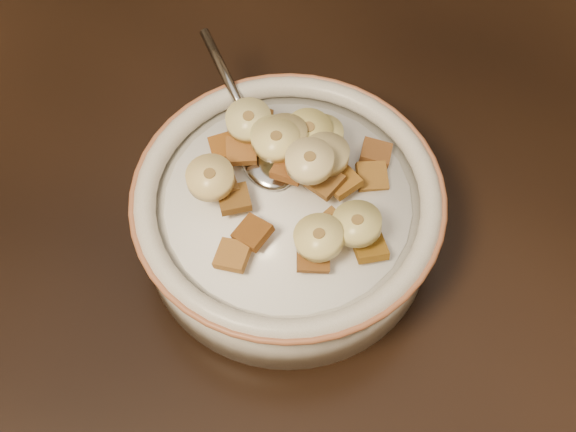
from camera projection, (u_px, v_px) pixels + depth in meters
The scene contains 35 objects.
table at pixel (232, 174), 0.62m from camera, with size 1.40×0.90×0.04m, color black.
cereal_bowl at pixel (288, 221), 0.55m from camera, with size 0.20×0.20×0.05m, color silver.
milk at pixel (288, 202), 0.53m from camera, with size 0.16×0.16×0.00m, color white.
spoon at pixel (268, 163), 0.54m from camera, with size 0.04×0.05×0.01m, color gray.
cereal_square_0 at pixel (376, 153), 0.55m from camera, with size 0.02×0.02×0.01m, color brown.
cereal_square_1 at pixel (303, 138), 0.55m from camera, with size 0.02×0.02×0.01m, color olive.
cereal_square_2 at pixel (325, 181), 0.52m from camera, with size 0.02×0.02×0.01m, color brown.
cereal_square_3 at pixel (370, 248), 0.51m from camera, with size 0.02×0.02×0.01m, color #8B5916.
cereal_square_4 at pixel (225, 147), 0.55m from camera, with size 0.02×0.02×0.01m, color brown.
cereal_square_5 at pixel (241, 151), 0.54m from camera, with size 0.02×0.02×0.01m, color #945C25.
cereal_square_6 at pixel (233, 255), 0.50m from camera, with size 0.02×0.02×0.01m, color #9C6232.
cereal_square_7 at pixel (234, 199), 0.52m from camera, with size 0.02×0.02×0.01m, color brown.
cereal_square_8 at pixel (313, 257), 0.50m from camera, with size 0.02×0.02×0.01m, color brown.
cereal_square_9 at pixel (328, 159), 0.53m from camera, with size 0.02×0.02×0.01m, color brown.
cereal_square_10 at pixel (253, 233), 0.51m from camera, with size 0.02×0.02×0.01m, color brown.
cereal_square_11 at pixel (315, 158), 0.53m from camera, with size 0.02×0.02×0.01m, color brown.
cereal_square_12 at pixel (290, 169), 0.52m from camera, with size 0.02×0.02×0.01m, color brown.
cereal_square_13 at pixel (290, 144), 0.54m from camera, with size 0.02×0.02×0.01m, color brown.
cereal_square_14 at pixel (297, 134), 0.55m from camera, with size 0.02×0.02×0.01m, color brown.
cereal_square_15 at pixel (372, 177), 0.54m from camera, with size 0.02×0.02×0.01m, color #976624.
cereal_square_16 at pixel (342, 181), 0.53m from camera, with size 0.02×0.02×0.01m, color #8E621B.
cereal_square_17 at pixel (332, 226), 0.51m from camera, with size 0.02×0.02×0.01m, color #9D6535.
cereal_square_18 at pixel (220, 183), 0.52m from camera, with size 0.02×0.02×0.01m, color #8F5E32.
cereal_square_19 at pixel (255, 119), 0.56m from camera, with size 0.02×0.02×0.01m, color brown.
banana_slice_0 at pixel (319, 237), 0.49m from camera, with size 0.03×0.03×0.01m, color #FFF387.
banana_slice_1 at pixel (284, 135), 0.53m from camera, with size 0.03×0.03×0.01m, color tan.
banana_slice_2 at pixel (249, 120), 0.54m from camera, with size 0.03×0.03×0.01m, color #FBF197.
banana_slice_3 at pixel (326, 154), 0.52m from camera, with size 0.03×0.03×0.01m, color #D1BF88.
banana_slice_4 at pixel (276, 140), 0.52m from camera, with size 0.03×0.03×0.01m, color #F7DD94.
banana_slice_5 at pixel (310, 161), 0.50m from camera, with size 0.03×0.03×0.01m, color #F7DFA2.
banana_slice_6 at pixel (274, 137), 0.53m from camera, with size 0.03×0.03×0.01m, color #F5E686.
banana_slice_7 at pixel (309, 131), 0.53m from camera, with size 0.03×0.03×0.01m, color #F6E37E.
banana_slice_8 at pixel (210, 178), 0.51m from camera, with size 0.03×0.03×0.01m, color #E2CD7F.
banana_slice_9 at pixel (320, 135), 0.53m from camera, with size 0.03×0.03×0.01m, color #CFC27E.
banana_slice_10 at pixel (357, 224), 0.50m from camera, with size 0.03×0.03×0.01m, color #F0DB7E.
Camera 1 is at (0.25, -0.25, 1.25)m, focal length 50.00 mm.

